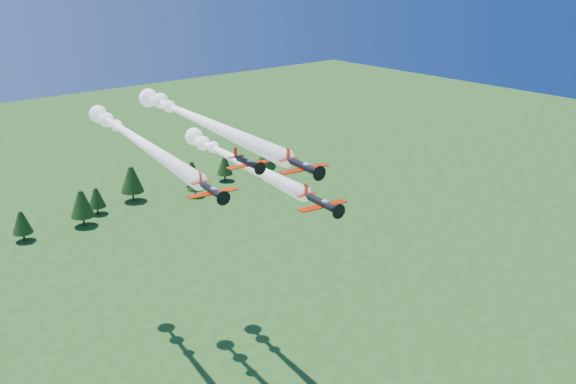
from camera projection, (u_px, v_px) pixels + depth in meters
plane_lead at (195, 118)px, 109.94m from camera, size 11.83×59.06×3.70m
plane_left at (133, 136)px, 115.59m from camera, size 13.80×60.35×3.70m
plane_right at (233, 158)px, 119.51m from camera, size 11.39×51.11×3.70m
plane_slot at (247, 162)px, 96.52m from camera, size 7.08×7.68×2.48m
treeline at (44, 208)px, 184.99m from camera, size 175.85×21.45×11.96m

